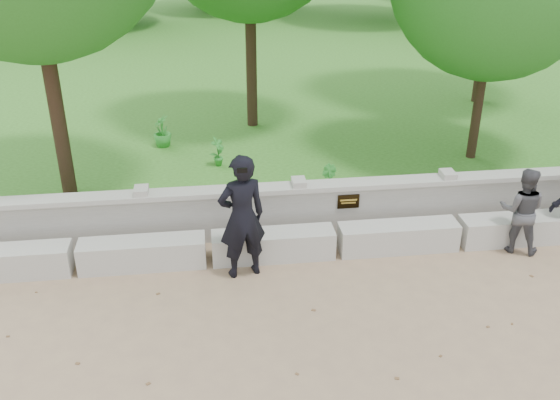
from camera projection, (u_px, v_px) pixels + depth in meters
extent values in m
plane|color=#9A7F5E|center=(365.00, 328.00, 8.21)|extent=(80.00, 80.00, 0.00)
cube|color=#33651E|center=(261.00, 60.00, 20.58)|extent=(40.00, 22.00, 0.25)
cube|color=#B9B6AE|center=(6.00, 262.00, 9.23)|extent=(1.90, 0.45, 0.45)
cube|color=#B9B6AE|center=(143.00, 253.00, 9.46)|extent=(1.90, 0.45, 0.45)
cube|color=#B9B6AE|center=(273.00, 245.00, 9.68)|extent=(1.90, 0.45, 0.45)
cube|color=#B9B6AE|center=(398.00, 237.00, 9.91)|extent=(1.90, 0.45, 0.45)
cube|color=#B9B6AE|center=(517.00, 229.00, 10.13)|extent=(1.90, 0.45, 0.45)
cube|color=#ADABA4|center=(328.00, 210.00, 10.33)|extent=(12.50, 0.25, 0.82)
cube|color=#B9B6AE|center=(329.00, 186.00, 10.13)|extent=(12.50, 0.35, 0.08)
cube|color=black|center=(348.00, 201.00, 10.15)|extent=(0.36, 0.02, 0.24)
imported|color=black|center=(242.00, 217.00, 8.95)|extent=(0.79, 0.62, 1.92)
cube|color=black|center=(242.00, 170.00, 8.20)|extent=(0.14, 0.05, 0.07)
imported|color=#434248|center=(522.00, 210.00, 9.69)|extent=(0.85, 0.78, 1.41)
cylinder|color=#382619|center=(54.00, 93.00, 10.40)|extent=(0.25, 0.25, 3.77)
cylinder|color=#382619|center=(251.00, 48.00, 13.77)|extent=(0.24, 0.24, 3.57)
cylinder|color=#382619|center=(480.00, 90.00, 12.18)|extent=(0.19, 0.19, 2.82)
cylinder|color=#382619|center=(489.00, 18.00, 15.23)|extent=(0.28, 0.28, 4.22)
imported|color=green|center=(218.00, 152.00, 12.26)|extent=(0.37, 0.38, 0.60)
imported|color=green|center=(329.00, 181.00, 11.05)|extent=(0.35, 0.39, 0.58)
imported|color=green|center=(162.00, 131.00, 13.19)|extent=(0.40, 0.44, 0.68)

